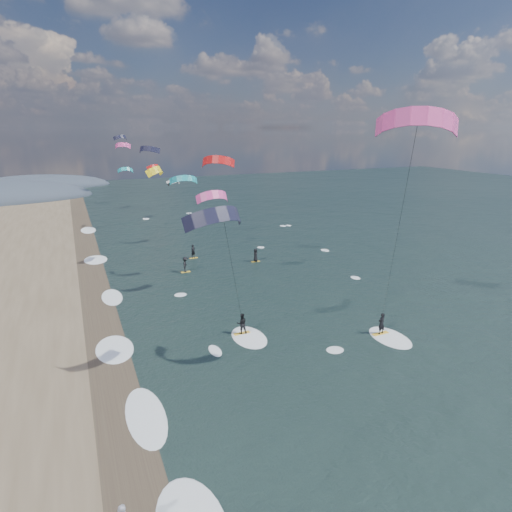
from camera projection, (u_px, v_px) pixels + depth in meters
name	position (u px, v px, depth m)	size (l,w,h in m)	color
ground	(358.00, 431.00, 23.84)	(260.00, 260.00, 0.00)	black
wet_sand_strip	(115.00, 385.00, 28.03)	(3.00, 240.00, 0.00)	#382D23
kitesurfer_near_a	(411.00, 171.00, 25.43)	(7.93, 9.46, 17.72)	yellow
kitesurfer_near_b	(231.00, 258.00, 28.07)	(7.14, 8.58, 12.49)	yellow
far_kitesurfers	(207.00, 259.00, 51.84)	(10.24, 6.07, 1.85)	yellow
bg_kite_field	(156.00, 162.00, 68.67)	(11.43, 71.88, 8.39)	teal
shoreline_surf	(124.00, 349.00, 32.66)	(2.40, 79.40, 0.11)	white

